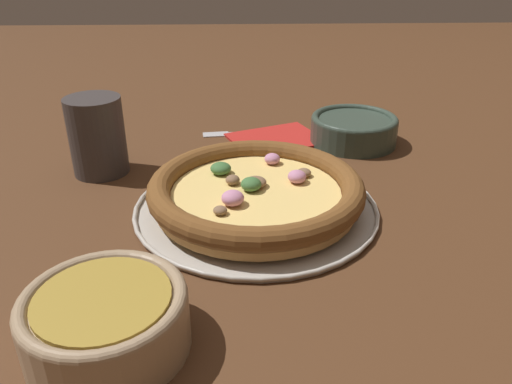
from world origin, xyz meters
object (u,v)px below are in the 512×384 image
Objects in this scene: pizza_tray at (256,207)px; drinking_cup at (97,136)px; pizza at (256,191)px; fork at (250,132)px; bowl_far at (354,128)px; napkin at (276,138)px; bowl_near at (106,318)px.

pizza_tray is 2.74× the size of drinking_cup.
pizza_tray is 0.02m from pizza.
pizza_tray is 0.28m from fork.
pizza_tray is 1.62× the size of fork.
bowl_far is at bearing -127.17° from pizza_tray.
napkin is (-0.04, -0.24, -0.00)m from pizza_tray.
bowl_near is 0.37m from drinking_cup.
napkin reaches higher than fork.
fork is (0.04, -0.03, -0.00)m from napkin.
drinking_cup reaches higher than bowl_near.
bowl_far is at bearing -127.22° from pizza.
bowl_near is at bearing 69.60° from fork.
napkin is (-0.27, -0.12, -0.05)m from drinking_cup.
bowl_near is 0.77× the size of napkin.
bowl_near reaches higher than bowl_far.
bowl_far is at bearing -123.68° from bowl_near.
bowl_near reaches higher than fork.
pizza_tray is at bearing 103.17° from pizza.
pizza reaches higher than fork.
fork is at bearing -104.59° from bowl_near.
pizza_tray is 2.16× the size of bowl_far.
napkin is 0.94× the size of fork.
drinking_cup is 0.59× the size of fork.
drinking_cup is (0.22, -0.12, 0.05)m from pizza_tray.
pizza_tray is at bearing -119.95° from bowl_near.
bowl_far is 0.80× the size of napkin.
pizza is at bearing 79.96° from napkin.
drinking_cup is 0.30m from napkin.
bowl_far is at bearing 172.65° from napkin.
bowl_near reaches higher than pizza_tray.
drinking_cup is at bearing 14.47° from bowl_far.
bowl_near is 0.55m from bowl_far.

